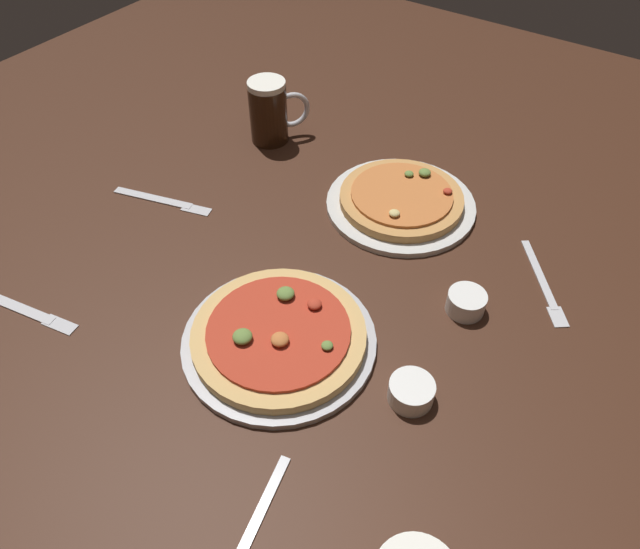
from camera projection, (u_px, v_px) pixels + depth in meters
The scene contains 10 objects.
ground_plane at pixel (320, 288), 1.05m from camera, with size 2.40×2.40×0.03m, color #3D2114.
pizza_plate_near at pixel (279, 337), 0.93m from camera, with size 0.31×0.31×0.05m.
pizza_plate_far at pixel (401, 201), 1.17m from camera, with size 0.30×0.30×0.05m.
beer_mug_amber at pixel (270, 112), 1.30m from camera, with size 0.11×0.12×0.14m.
ramekin_sauce at pixel (466, 302), 0.98m from camera, with size 0.07×0.07×0.04m, color white.
ramekin_butter at pixel (411, 392), 0.86m from camera, with size 0.07×0.07×0.03m, color white.
fork_left at pixel (247, 541), 0.73m from camera, with size 0.07×0.23×0.01m.
knife_right at pixel (162, 201), 1.19m from camera, with size 0.22×0.08×0.01m.
fork_spare at pixel (544, 283), 1.03m from camera, with size 0.14×0.18×0.01m.
knife_spare at pixel (26, 310), 0.99m from camera, with size 0.21×0.06×0.01m.
Camera 1 is at (0.40, -0.58, 0.76)m, focal length 32.82 mm.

